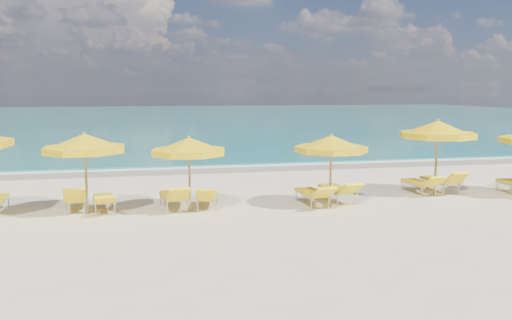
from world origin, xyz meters
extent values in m
plane|color=beige|center=(0.00, 0.00, 0.00)|extent=(120.00, 120.00, 0.00)
cube|color=#126A67|center=(0.00, 48.00, 0.00)|extent=(120.00, 80.00, 0.30)
cube|color=tan|center=(0.00, 7.40, 0.00)|extent=(120.00, 2.60, 0.01)
cube|color=white|center=(0.00, 8.20, 0.00)|extent=(120.00, 1.20, 0.03)
cube|color=white|center=(-6.00, 17.00, 0.00)|extent=(14.00, 0.36, 0.05)
cube|color=white|center=(8.00, 24.00, 0.00)|extent=(18.00, 0.30, 0.05)
cylinder|color=#9A814D|center=(-5.15, 0.15, 1.12)|extent=(0.07, 0.07, 2.23)
cone|color=yellow|center=(-5.15, 0.15, 2.06)|extent=(3.03, 3.03, 0.45)
cylinder|color=yellow|center=(-5.15, 0.15, 1.84)|extent=(3.06, 3.06, 0.18)
sphere|color=#9A814D|center=(-5.15, 0.15, 2.28)|extent=(0.10, 0.10, 0.10)
cylinder|color=#9A814D|center=(-2.29, -0.15, 1.05)|extent=(0.07, 0.07, 2.10)
cone|color=yellow|center=(-2.29, -0.15, 1.94)|extent=(2.60, 2.60, 0.42)
cylinder|color=yellow|center=(-2.29, -0.15, 1.73)|extent=(2.63, 2.63, 0.17)
sphere|color=#9A814D|center=(-2.29, -0.15, 2.15)|extent=(0.09, 0.09, 0.09)
cylinder|color=#9A814D|center=(1.89, -0.37, 1.05)|extent=(0.07, 0.07, 2.11)
cone|color=yellow|center=(1.89, -0.37, 1.94)|extent=(2.67, 2.67, 0.42)
cylinder|color=yellow|center=(1.89, -0.37, 1.73)|extent=(2.69, 2.69, 0.17)
sphere|color=#9A814D|center=(1.89, -0.37, 2.16)|extent=(0.09, 0.09, 0.09)
cylinder|color=#9A814D|center=(5.95, 0.59, 1.21)|extent=(0.08, 0.08, 2.42)
cone|color=yellow|center=(5.95, 0.59, 2.23)|extent=(2.51, 2.51, 0.48)
cylinder|color=yellow|center=(5.95, 0.59, 1.99)|extent=(2.53, 2.53, 0.19)
sphere|color=#9A814D|center=(5.95, 0.59, 2.48)|extent=(0.11, 0.11, 0.11)
cube|color=yellow|center=(-5.56, 0.69, 0.37)|extent=(0.74, 1.35, 0.08)
cube|color=yellow|center=(-5.45, -0.15, 0.59)|extent=(0.63, 0.55, 0.49)
cube|color=yellow|center=(-4.73, 0.46, 0.35)|extent=(0.72, 1.30, 0.08)
cube|color=yellow|center=(-4.61, -0.40, 0.49)|extent=(0.62, 0.62, 0.33)
cube|color=yellow|center=(-2.76, 0.30, 0.38)|extent=(0.77, 1.40, 0.08)
cube|color=yellow|center=(-2.64, -0.59, 0.59)|extent=(0.66, 0.60, 0.47)
cube|color=yellow|center=(-1.73, 0.28, 0.34)|extent=(0.73, 1.24, 0.07)
cube|color=yellow|center=(-1.88, -0.48, 0.53)|extent=(0.59, 0.53, 0.43)
cube|color=yellow|center=(1.39, -0.08, 0.38)|extent=(0.71, 1.37, 0.08)
cube|color=yellow|center=(1.48, -0.99, 0.56)|extent=(0.64, 0.60, 0.42)
cube|color=yellow|center=(2.32, 0.29, 0.39)|extent=(0.76, 1.43, 0.08)
cube|color=yellow|center=(2.43, -0.65, 0.58)|extent=(0.67, 0.65, 0.42)
cube|color=yellow|center=(5.48, 0.87, 0.36)|extent=(0.66, 1.29, 0.08)
cube|color=yellow|center=(5.55, 0.02, 0.54)|extent=(0.60, 0.55, 0.42)
cube|color=yellow|center=(6.33, 1.00, 0.40)|extent=(0.69, 1.42, 0.09)
cube|color=yellow|center=(6.38, 0.06, 0.62)|extent=(0.65, 0.58, 0.49)
camera|label=1|loc=(-3.24, -14.32, 3.50)|focal=35.00mm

